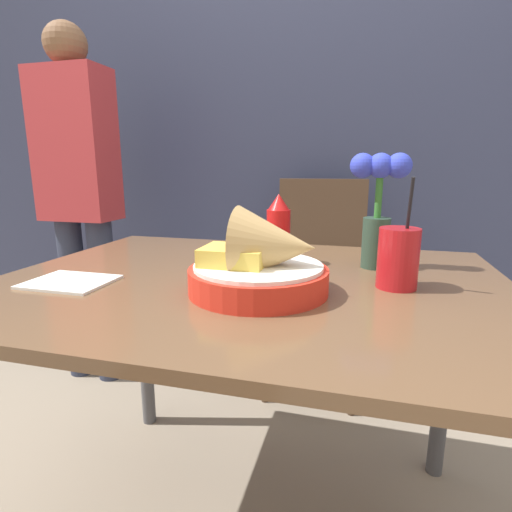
{
  "coord_description": "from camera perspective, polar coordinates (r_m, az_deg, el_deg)",
  "views": [
    {
      "loc": [
        0.24,
        -0.86,
        0.98
      ],
      "look_at": [
        0.02,
        -0.03,
        0.79
      ],
      "focal_mm": 28.0,
      "sensor_mm": 36.0,
      "label": 1
    }
  ],
  "objects": [
    {
      "name": "dining_table",
      "position": [
        0.96,
        -0.89,
        -8.53
      ],
      "size": [
        1.16,
        0.88,
        0.73
      ],
      "color": "brown",
      "rests_on": "ground_plane"
    },
    {
      "name": "wall_window",
      "position": [
        2.08,
        8.61,
        21.32
      ],
      "size": [
        7.0,
        0.06,
        2.6
      ],
      "color": "#2D334C",
      "rests_on": "ground_plane"
    },
    {
      "name": "drink_cup",
      "position": [
        0.89,
        19.62,
        -0.54
      ],
      "size": [
        0.08,
        0.08,
        0.24
      ],
      "color": "red",
      "rests_on": "dining_table"
    },
    {
      "name": "flower_vase",
      "position": [
        1.04,
        17.07,
        7.36
      ],
      "size": [
        0.15,
        0.07,
        0.29
      ],
      "color": "#2D4738",
      "rests_on": "dining_table"
    },
    {
      "name": "food_basket",
      "position": [
        0.81,
        1.14,
        -1.09
      ],
      "size": [
        0.29,
        0.29,
        0.18
      ],
      "color": "red",
      "rests_on": "dining_table"
    },
    {
      "name": "ketchup_bottle",
      "position": [
        1.05,
        3.22,
        3.68
      ],
      "size": [
        0.06,
        0.06,
        0.18
      ],
      "color": "red",
      "rests_on": "dining_table"
    },
    {
      "name": "napkin",
      "position": [
        0.98,
        -25.03,
        -3.36
      ],
      "size": [
        0.18,
        0.14,
        0.01
      ],
      "color": "white",
      "rests_on": "dining_table"
    },
    {
      "name": "chair_far_window",
      "position": [
        1.83,
        8.93,
        -1.14
      ],
      "size": [
        0.4,
        0.4,
        0.93
      ],
      "color": "#473323",
      "rests_on": "ground_plane"
    },
    {
      "name": "person_standing",
      "position": [
        1.93,
        -23.92,
        8.86
      ],
      "size": [
        0.32,
        0.18,
        1.55
      ],
      "color": "#2D3347",
      "rests_on": "ground_plane"
    }
  ]
}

